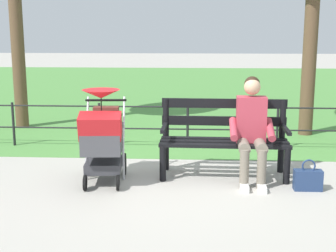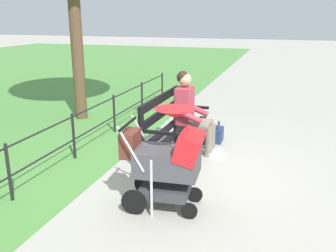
# 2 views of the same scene
# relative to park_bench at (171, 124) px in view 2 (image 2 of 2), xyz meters

# --- Properties ---
(ground_plane) EXTENTS (60.00, 60.00, 0.00)m
(ground_plane) POSITION_rel_park_bench_xyz_m (0.48, 0.12, -0.53)
(ground_plane) COLOR #ADA89E
(park_bench) EXTENTS (1.61, 0.63, 0.96)m
(park_bench) POSITION_rel_park_bench_xyz_m (0.00, 0.00, 0.00)
(park_bench) COLOR black
(park_bench) RESTS_ON ground
(person_on_bench) EXTENTS (0.54, 0.74, 1.28)m
(person_on_bench) POSITION_rel_park_bench_xyz_m (-0.32, 0.22, 0.15)
(person_on_bench) COLOR slate
(person_on_bench) RESTS_ON ground
(stroller) EXTENTS (0.56, 0.92, 1.15)m
(stroller) POSITION_rel_park_bench_xyz_m (1.47, 0.42, 0.07)
(stroller) COLOR black
(stroller) RESTS_ON ground
(handbag) EXTENTS (0.32, 0.14, 0.37)m
(handbag) POSITION_rel_park_bench_xyz_m (-0.95, 0.55, -0.40)
(handbag) COLOR navy
(handbag) RESTS_ON ground
(park_fence) EXTENTS (8.33, 0.04, 0.70)m
(park_fence) POSITION_rel_park_bench_xyz_m (0.19, -1.37, -0.10)
(park_fence) COLOR black
(park_fence) RESTS_ON ground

